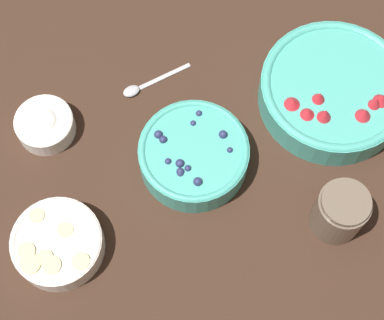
% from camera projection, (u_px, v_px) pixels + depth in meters
% --- Properties ---
extents(ground_plane, '(4.00, 4.00, 0.00)m').
position_uv_depth(ground_plane, '(180.00, 201.00, 1.10)').
color(ground_plane, '#382319').
extents(bowl_strawberries, '(0.26, 0.26, 0.08)m').
position_uv_depth(bowl_strawberries, '(332.00, 91.00, 1.14)').
color(bowl_strawberries, '#47AD9E').
rests_on(bowl_strawberries, ground_plane).
extents(bowl_blueberries, '(0.19, 0.19, 0.06)m').
position_uv_depth(bowl_blueberries, '(192.00, 155.00, 1.10)').
color(bowl_blueberries, '#47AD9E').
rests_on(bowl_blueberries, ground_plane).
extents(bowl_bananas, '(0.15, 0.15, 0.05)m').
position_uv_depth(bowl_bananas, '(55.00, 244.00, 1.04)').
color(bowl_bananas, white).
rests_on(bowl_bananas, ground_plane).
extents(bowl_cream, '(0.10, 0.10, 0.05)m').
position_uv_depth(bowl_cream, '(43.00, 124.00, 1.13)').
color(bowl_cream, white).
rests_on(bowl_cream, ground_plane).
extents(jar_chocolate, '(0.09, 0.09, 0.10)m').
position_uv_depth(jar_chocolate, '(337.00, 212.00, 1.04)').
color(jar_chocolate, brown).
rests_on(jar_chocolate, ground_plane).
extents(spoon, '(0.13, 0.07, 0.01)m').
position_uv_depth(spoon, '(142.00, 86.00, 1.18)').
color(spoon, '#B2B2B7').
rests_on(spoon, ground_plane).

